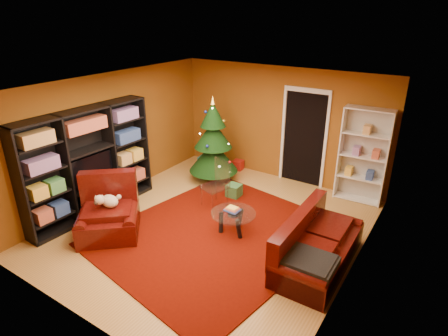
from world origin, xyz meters
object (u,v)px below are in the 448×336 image
Objects in this scene: christmas_tree at (213,141)px; armchair at (108,213)px; media_unit at (89,163)px; dog at (110,201)px; gift_box_green at (234,191)px; sofa at (320,242)px; acrylic_chair at (214,187)px; white_bookshelf at (363,156)px; gift_box_teal at (206,162)px; rug at (216,234)px; gift_box_red at (238,165)px; coffee_table at (233,222)px.

christmas_tree is 2.99m from armchair.
dog is at bearing -18.63° from media_unit.
armchair reaches higher than gift_box_green.
sofa is 2.17× the size of acrylic_chair.
gift_box_teal is at bearing -176.65° from white_bookshelf.
christmas_tree is at bearing 61.30° from sofa.
sofa is (3.41, 1.14, -0.22)m from dog.
gift_box_green is (-0.51, 1.44, 0.13)m from rug.
gift_box_red is at bearing 42.65° from dog.
coffee_table is at bearing -60.59° from gift_box_red.
gift_box_red is (0.16, 0.85, -0.86)m from christmas_tree.
sofa reaches higher than dog.
coffee_table is at bearing 47.39° from rug.
gift_box_green is at bearing 109.66° from rug.
christmas_tree reaches higher than gift_box_teal.
dog is (0.88, -0.33, -0.40)m from media_unit.
media_unit is 3.37× the size of coffee_table.
armchair is at bearing -134.09° from white_bookshelf.
christmas_tree is 6.25× the size of gift_box_teal.
media_unit reaches higher than white_bookshelf.
white_bookshelf is (2.25, 1.31, 0.84)m from gift_box_green.
gift_box_teal is at bearing 135.00° from coffee_table.
media_unit is 1.35× the size of christmas_tree.
christmas_tree is at bearing -167.53° from white_bookshelf.
christmas_tree is 7.10× the size of gift_box_green.
armchair is (-0.23, -2.93, -0.55)m from christmas_tree.
gift_box_green is at bearing -29.10° from christmas_tree.
gift_box_teal is at bearing 129.06° from rug.
rug is at bearing -9.11° from armchair.
christmas_tree reaches higher than rug.
gift_box_teal is 4.33m from sofa.
gift_box_red is 2.91m from coffee_table.
sofa is (2.32, -1.24, 0.28)m from gift_box_green.
white_bookshelf is at bearing 1.29° from sofa.
white_bookshelf reaches higher than acrylic_chair.
sofa is (1.81, 0.20, 0.41)m from rug.
white_bookshelf is at bearing 5.87° from gift_box_teal.
white_bookshelf reaches higher than rug.
acrylic_chair is (-2.35, -1.91, -0.54)m from white_bookshelf.
acrylic_chair is at bearing -49.43° from gift_box_teal.
rug is at bearing -66.29° from gift_box_red.
gift_box_red is 3.77m from dog.
acrylic_chair reaches higher than gift_box_teal.
coffee_table is (-1.60, 0.03, -0.21)m from sofa.
gift_box_green is at bearing -152.22° from white_bookshelf.
christmas_tree is 2.50× the size of coffee_table.
acrylic_chair reaches higher than rug.
media_unit is at bearing -113.64° from christmas_tree.
sofa is at bearing 6.28° from rug.
gift_box_teal is 3.37m from dog.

